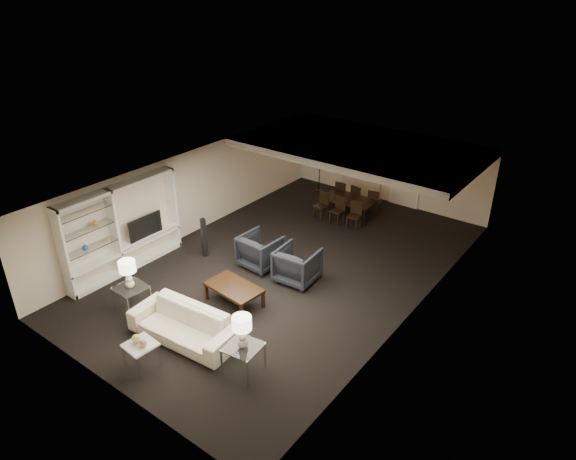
# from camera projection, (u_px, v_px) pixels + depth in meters

# --- Properties ---
(floor) EXTENTS (11.00, 11.00, 0.00)m
(floor) POSITION_uv_depth(u_px,v_px,m) (288.00, 267.00, 13.65)
(floor) COLOR black
(floor) RESTS_ON ground
(ceiling) EXTENTS (7.00, 11.00, 0.02)m
(ceiling) POSITION_uv_depth(u_px,v_px,m) (288.00, 179.00, 12.50)
(ceiling) COLOR silver
(ceiling) RESTS_ON ground
(wall_back) EXTENTS (7.00, 0.02, 2.50)m
(wall_back) POSITION_uv_depth(u_px,v_px,m) (388.00, 165.00, 16.99)
(wall_back) COLOR beige
(wall_back) RESTS_ON ground
(wall_front) EXTENTS (7.00, 0.02, 2.50)m
(wall_front) POSITION_uv_depth(u_px,v_px,m) (103.00, 335.00, 9.16)
(wall_front) COLOR beige
(wall_front) RESTS_ON ground
(wall_left) EXTENTS (0.02, 11.00, 2.50)m
(wall_left) POSITION_uv_depth(u_px,v_px,m) (192.00, 193.00, 14.95)
(wall_left) COLOR beige
(wall_left) RESTS_ON ground
(wall_right) EXTENTS (0.02, 11.00, 2.50)m
(wall_right) POSITION_uv_depth(u_px,v_px,m) (416.00, 268.00, 11.21)
(wall_right) COLOR beige
(wall_right) RESTS_ON ground
(ceiling_soffit) EXTENTS (7.00, 4.00, 0.20)m
(ceiling_soffit) POSITION_uv_depth(u_px,v_px,m) (360.00, 147.00, 15.04)
(ceiling_soffit) COLOR silver
(ceiling_soffit) RESTS_ON ceiling
(curtains) EXTENTS (1.50, 0.12, 2.40)m
(curtains) POSITION_uv_depth(u_px,v_px,m) (362.00, 162.00, 17.43)
(curtains) COLOR beige
(curtains) RESTS_ON wall_back
(door) EXTENTS (0.90, 0.05, 2.10)m
(door) POSITION_uv_depth(u_px,v_px,m) (406.00, 176.00, 16.68)
(door) COLOR silver
(door) RESTS_ON wall_back
(painting) EXTENTS (0.95, 0.04, 0.65)m
(painting) POSITION_uv_depth(u_px,v_px,m) (450.00, 171.00, 15.70)
(painting) COLOR #142D38
(painting) RESTS_ON wall_back
(media_unit) EXTENTS (0.38, 3.40, 2.35)m
(media_unit) POSITION_uv_depth(u_px,v_px,m) (123.00, 229.00, 13.03)
(media_unit) COLOR white
(media_unit) RESTS_ON wall_left
(pendant_light) EXTENTS (0.52, 0.52, 0.24)m
(pendant_light) POSITION_uv_depth(u_px,v_px,m) (367.00, 165.00, 15.10)
(pendant_light) COLOR #D8591E
(pendant_light) RESTS_ON ceiling_soffit
(sofa) EXTENTS (2.50, 1.14, 0.71)m
(sofa) POSITION_uv_depth(u_px,v_px,m) (183.00, 324.00, 10.87)
(sofa) COLOR beige
(sofa) RESTS_ON floor
(coffee_table) EXTENTS (1.40, 0.90, 0.48)m
(coffee_table) POSITION_uv_depth(u_px,v_px,m) (234.00, 295.00, 12.06)
(coffee_table) COLOR black
(coffee_table) RESTS_ON floor
(armchair_left) EXTENTS (1.00, 1.03, 0.90)m
(armchair_left) POSITION_uv_depth(u_px,v_px,m) (261.00, 251.00, 13.49)
(armchair_left) COLOR black
(armchair_left) RESTS_ON floor
(armchair_right) EXTENTS (1.04, 1.06, 0.90)m
(armchair_right) POSITION_uv_depth(u_px,v_px,m) (297.00, 265.00, 12.85)
(armchair_right) COLOR black
(armchair_right) RESTS_ON floor
(side_table_left) EXTENTS (0.71, 0.71, 0.62)m
(side_table_left) POSITION_uv_depth(u_px,v_px,m) (132.00, 298.00, 11.80)
(side_table_left) COLOR silver
(side_table_left) RESTS_ON floor
(side_table_right) EXTENTS (0.74, 0.74, 0.62)m
(side_table_right) POSITION_uv_depth(u_px,v_px,m) (244.00, 359.00, 9.98)
(side_table_right) COLOR white
(side_table_right) RESTS_ON floor
(table_lamp_left) EXTENTS (0.41, 0.41, 0.69)m
(table_lamp_left) POSITION_uv_depth(u_px,v_px,m) (128.00, 274.00, 11.50)
(table_lamp_left) COLOR white
(table_lamp_left) RESTS_ON side_table_left
(table_lamp_right) EXTENTS (0.42, 0.42, 0.69)m
(table_lamp_right) POSITION_uv_depth(u_px,v_px,m) (242.00, 332.00, 9.68)
(table_lamp_right) COLOR beige
(table_lamp_right) RESTS_ON side_table_right
(marble_table) EXTENTS (0.60, 0.60, 0.56)m
(marble_table) POSITION_uv_depth(u_px,v_px,m) (142.00, 355.00, 10.12)
(marble_table) COLOR silver
(marble_table) RESTS_ON floor
(gold_gourd_a) EXTENTS (0.18, 0.18, 0.18)m
(gold_gourd_a) POSITION_uv_depth(u_px,v_px,m) (136.00, 339.00, 10.01)
(gold_gourd_a) COLOR #D1BA6E
(gold_gourd_a) RESTS_ON marble_table
(gold_gourd_b) EXTENTS (0.16, 0.16, 0.16)m
(gold_gourd_b) POSITION_uv_depth(u_px,v_px,m) (143.00, 343.00, 9.91)
(gold_gourd_b) COLOR tan
(gold_gourd_b) RESTS_ON marble_table
(television) EXTENTS (1.03, 0.13, 0.59)m
(television) POSITION_uv_depth(u_px,v_px,m) (143.00, 225.00, 13.50)
(television) COLOR black
(television) RESTS_ON media_unit
(vase_blue) EXTENTS (0.15, 0.15, 0.16)m
(vase_blue) POSITION_uv_depth(u_px,v_px,m) (85.00, 247.00, 12.27)
(vase_blue) COLOR #244D9D
(vase_blue) RESTS_ON media_unit
(vase_amber) EXTENTS (0.16, 0.16, 0.17)m
(vase_amber) POSITION_uv_depth(u_px,v_px,m) (95.00, 222.00, 12.31)
(vase_amber) COLOR #BC763E
(vase_amber) RESTS_ON media_unit
(floor_speaker) EXTENTS (0.16, 0.16, 1.12)m
(floor_speaker) POSITION_uv_depth(u_px,v_px,m) (204.00, 237.00, 13.93)
(floor_speaker) COLOR black
(floor_speaker) RESTS_ON floor
(dining_table) EXTENTS (1.68, 1.03, 0.57)m
(dining_table) POSITION_uv_depth(u_px,v_px,m) (348.00, 208.00, 16.33)
(dining_table) COLOR black
(dining_table) RESTS_ON floor
(chair_nl) EXTENTS (0.43, 0.43, 0.84)m
(chair_nl) POSITION_uv_depth(u_px,v_px,m) (321.00, 206.00, 16.12)
(chair_nl) COLOR black
(chair_nl) RESTS_ON floor
(chair_nm) EXTENTS (0.42, 0.42, 0.84)m
(chair_nm) POSITION_uv_depth(u_px,v_px,m) (337.00, 211.00, 15.80)
(chair_nm) COLOR black
(chair_nm) RESTS_ON floor
(chair_nr) EXTENTS (0.43, 0.43, 0.84)m
(chair_nr) POSITION_uv_depth(u_px,v_px,m) (354.00, 216.00, 15.48)
(chair_nr) COLOR black
(chair_nr) RESTS_ON floor
(chair_fl) EXTENTS (0.40, 0.40, 0.84)m
(chair_fl) POSITION_uv_depth(u_px,v_px,m) (342.00, 193.00, 17.05)
(chair_fl) COLOR black
(chair_fl) RESTS_ON floor
(chair_fm) EXTENTS (0.43, 0.43, 0.84)m
(chair_fm) POSITION_uv_depth(u_px,v_px,m) (358.00, 197.00, 16.73)
(chair_fm) COLOR black
(chair_fm) RESTS_ON floor
(chair_fr) EXTENTS (0.44, 0.44, 0.84)m
(chair_fr) POSITION_uv_depth(u_px,v_px,m) (375.00, 202.00, 16.40)
(chair_fr) COLOR black
(chair_fr) RESTS_ON floor
(floor_lamp) EXTENTS (0.26, 0.26, 1.76)m
(floor_lamp) POSITION_uv_depth(u_px,v_px,m) (319.00, 167.00, 17.89)
(floor_lamp) COLOR black
(floor_lamp) RESTS_ON floor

